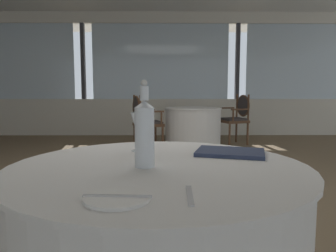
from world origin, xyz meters
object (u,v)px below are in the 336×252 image
at_px(side_plate, 117,198).
at_px(water_bottle, 144,132).
at_px(wine_glass, 137,124).
at_px(menu_book, 230,152).
at_px(dining_chair_1_1, 143,118).
at_px(dining_chair_1_0, 237,115).

relative_size(side_plate, water_bottle, 0.55).
xyz_separation_m(water_bottle, wine_glass, (-0.06, 0.36, -0.01)).
relative_size(menu_book, dining_chair_1_1, 0.35).
relative_size(wine_glass, dining_chair_1_1, 0.21).
bearing_deg(side_plate, water_bottle, 82.14).
distance_m(water_bottle, dining_chair_1_0, 5.18).
relative_size(water_bottle, dining_chair_1_0, 0.38).
bearing_deg(wine_glass, dining_chair_1_1, 93.34).
bearing_deg(menu_book, dining_chair_1_0, 92.64).
xyz_separation_m(water_bottle, dining_chair_1_0, (1.51, 4.94, -0.31)).
xyz_separation_m(dining_chair_1_0, dining_chair_1_1, (-1.80, -0.65, -0.00)).
distance_m(menu_book, dining_chair_1_1, 4.10).
bearing_deg(wine_glass, dining_chair_1_0, 71.09).
bearing_deg(side_plate, menu_book, 54.91).
height_order(side_plate, dining_chair_1_0, dining_chair_1_0).
height_order(menu_book, dining_chair_1_1, dining_chair_1_1).
distance_m(wine_glass, dining_chair_1_0, 4.85).
height_order(water_bottle, menu_book, water_bottle).
height_order(side_plate, dining_chair_1_1, dining_chair_1_1).
relative_size(wine_glass, menu_book, 0.62).
relative_size(side_plate, dining_chair_1_0, 0.21).
bearing_deg(menu_book, side_plate, -109.34).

